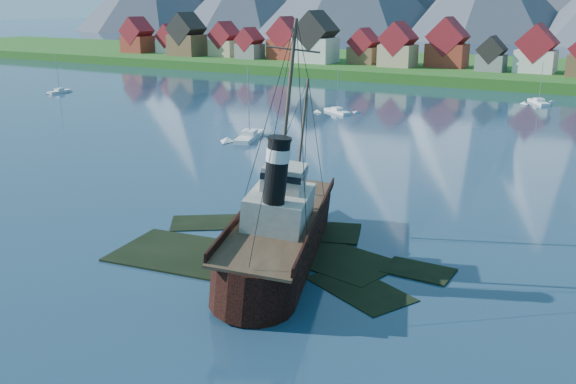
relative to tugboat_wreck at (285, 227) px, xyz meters
The scene contains 10 objects.
ground 4.62m from the tugboat_wreck, 144.06° to the right, with size 1400.00×1400.00×0.00m, color #1A3349.
shoal 3.44m from the tugboat_wreck, behind, with size 31.71×21.24×1.14m.
shore_bank 167.95m from the tugboat_wreck, 90.99° to the left, with size 600.00×80.00×3.20m, color #1B4814.
seawall 129.96m from the tugboat_wreck, 91.28° to the left, with size 600.00×2.50×2.00m, color #3F3D38.
town 154.46m from the tugboat_wreck, 103.50° to the left, with size 250.96×16.69×17.30m.
tugboat_wreck is the anchor object (origin of this frame).
sailboat_a 53.90m from the tugboat_wreck, 127.21° to the left, with size 5.69×10.80×12.83m.
sailboat_b 126.53m from the tugboat_wreck, 148.38° to the left, with size 2.29×7.14×10.19m.
sailboat_c 81.28m from the tugboat_wreck, 112.67° to the left, with size 7.56×5.59×9.89m.
sailboat_e 110.64m from the tugboat_wreck, 88.06° to the left, with size 6.30×8.54×10.04m.
Camera 1 is at (31.57, -46.26, 23.10)m, focal length 40.00 mm.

